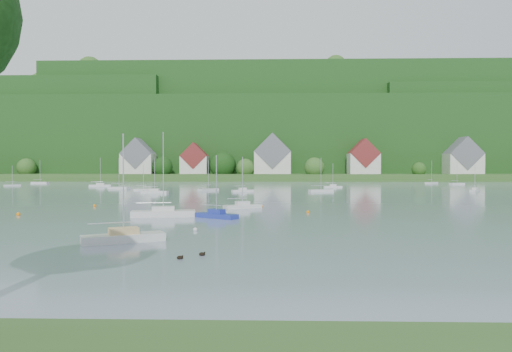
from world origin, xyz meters
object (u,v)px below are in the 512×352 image
(near_sailboat_0, at_px, (163,213))
(near_sailboat_2, at_px, (124,236))
(near_sailboat_3, at_px, (243,206))
(near_sailboat_1, at_px, (216,214))

(near_sailboat_0, relative_size, near_sailboat_2, 1.19)
(near_sailboat_2, height_order, near_sailboat_3, near_sailboat_2)
(near_sailboat_0, bearing_deg, near_sailboat_2, -96.35)
(near_sailboat_1, distance_m, near_sailboat_3, 12.59)
(near_sailboat_0, xyz_separation_m, near_sailboat_1, (6.31, -1.30, -0.08))
(near_sailboat_0, bearing_deg, near_sailboat_1, -21.47)
(near_sailboat_1, relative_size, near_sailboat_3, 0.98)
(near_sailboat_0, xyz_separation_m, near_sailboat_2, (1.11, -18.41, -0.05))
(near_sailboat_2, xyz_separation_m, near_sailboat_3, (7.45, 29.50, -0.03))
(near_sailboat_0, distance_m, near_sailboat_1, 6.44)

